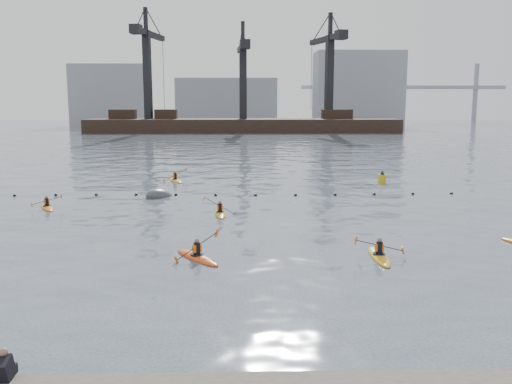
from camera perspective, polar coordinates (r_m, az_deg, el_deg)
ground at (r=18.99m, az=-1.64°, el=-11.95°), size 400.00×400.00×0.00m
float_line at (r=40.81m, az=-2.16°, el=-0.30°), size 33.24×0.73×0.24m
barge_pier at (r=127.78m, az=-1.46°, el=7.17°), size 72.00×19.30×29.50m
skyline at (r=167.98m, az=-0.58°, el=10.22°), size 141.00×28.00×22.00m
kayaker_0 at (r=24.56m, az=-6.22°, el=-6.75°), size 2.50×3.07×1.30m
kayaker_1 at (r=25.16m, az=12.83°, el=-6.54°), size 2.25×3.33×1.12m
kayaker_2 at (r=38.41m, az=-21.14°, el=-1.46°), size 1.92×2.90×0.98m
kayaker_3 at (r=33.89m, az=-3.81°, el=-2.21°), size 2.20×3.16×1.32m
kayaker_5 at (r=48.62m, az=-8.50°, el=1.26°), size 2.13×3.24×1.29m
mooring_buoy at (r=40.81m, az=-10.14°, el=-0.49°), size 2.69×2.72×1.59m
nav_buoy at (r=48.26m, az=13.13°, el=1.38°), size 0.68×0.68×1.24m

